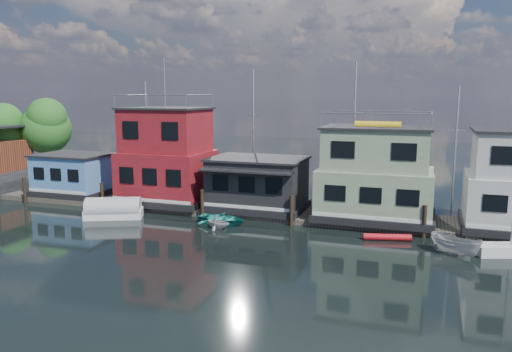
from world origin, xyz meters
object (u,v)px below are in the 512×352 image
at_px(houseboat_blue, 74,174).
at_px(houseboat_green, 376,175).
at_px(houseboat_dark, 258,183).
at_px(tarp_runabout, 113,210).
at_px(houseboat_red, 167,158).
at_px(day_sailer, 511,249).
at_px(red_kayak, 387,237).
at_px(dinghy_teal, 222,219).
at_px(motorboat, 456,245).
at_px(dinghy_white, 218,222).

xyz_separation_m(houseboat_blue, houseboat_green, (26.50, 0.00, 1.34)).
xyz_separation_m(houseboat_dark, tarp_runabout, (-9.88, -5.00, -1.77)).
bearing_deg(houseboat_red, houseboat_green, 0.00).
bearing_deg(day_sailer, tarp_runabout, 160.90).
height_order(houseboat_green, red_kayak, houseboat_green).
bearing_deg(houseboat_red, houseboat_dark, -0.14).
distance_m(houseboat_red, day_sailer, 26.10).
distance_m(dinghy_teal, motorboat, 15.88).
xyz_separation_m(houseboat_red, motorboat, (22.31, -5.93, -3.48)).
xyz_separation_m(motorboat, day_sailer, (3.06, 1.11, -0.23)).
bearing_deg(houseboat_dark, houseboat_green, 0.12).
height_order(houseboat_red, dinghy_teal, houseboat_red).
bearing_deg(tarp_runabout, houseboat_green, -9.67).
height_order(dinghy_white, motorboat, motorboat).
bearing_deg(day_sailer, dinghy_teal, 157.60).
xyz_separation_m(dinghy_white, red_kayak, (11.47, 0.99, -0.27)).
height_order(houseboat_red, dinghy_white, houseboat_red).
distance_m(houseboat_red, dinghy_teal, 8.48).
relative_size(motorboat, day_sailer, 0.51).
distance_m(houseboat_blue, motorboat, 32.40).
bearing_deg(motorboat, day_sailer, -37.31).
bearing_deg(dinghy_white, houseboat_blue, 81.28).
relative_size(houseboat_green, dinghy_teal, 2.29).
relative_size(red_kayak, day_sailer, 0.48).
distance_m(dinghy_teal, red_kayak, 11.73).
distance_m(houseboat_blue, red_kayak, 28.17).
xyz_separation_m(red_kayak, day_sailer, (7.09, -0.63, 0.17)).
bearing_deg(houseboat_blue, motorboat, -10.57).
bearing_deg(dinghy_teal, day_sailer, -85.68).
relative_size(houseboat_blue, tarp_runabout, 1.41).
height_order(red_kayak, day_sailer, day_sailer).
relative_size(houseboat_dark, dinghy_white, 3.92).
xyz_separation_m(dinghy_white, motorboat, (15.49, -0.75, 0.13)).
bearing_deg(houseboat_green, dinghy_teal, -159.63).
bearing_deg(houseboat_red, day_sailer, -10.75).
bearing_deg(day_sailer, dinghy_white, 161.59).
height_order(houseboat_dark, dinghy_white, houseboat_dark).
bearing_deg(houseboat_dark, day_sailer, -15.44).
xyz_separation_m(dinghy_teal, motorboat, (15.75, -2.06, 0.24)).
bearing_deg(motorboat, dinghy_teal, 115.26).
bearing_deg(houseboat_red, motorboat, -14.89).
xyz_separation_m(houseboat_green, tarp_runabout, (-18.88, -5.02, -2.91)).
bearing_deg(houseboat_red, red_kayak, -12.90).
bearing_deg(dinghy_teal, houseboat_dark, -13.21).
distance_m(houseboat_blue, houseboat_red, 9.69).
height_order(houseboat_blue, tarp_runabout, houseboat_blue).
distance_m(houseboat_blue, tarp_runabout, 9.26).
xyz_separation_m(houseboat_green, dinghy_teal, (-10.43, -3.87, -3.17)).
relative_size(houseboat_red, houseboat_dark, 1.60).
height_order(motorboat, day_sailer, day_sailer).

